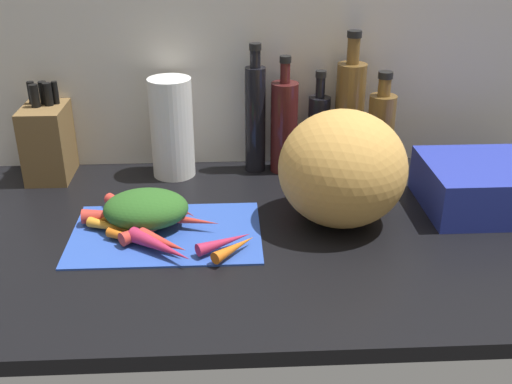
% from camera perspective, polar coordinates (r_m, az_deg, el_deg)
% --- Properties ---
extents(ground_plane, '(1.70, 0.80, 0.03)m').
position_cam_1_polar(ground_plane, '(1.31, -4.55, -4.03)').
color(ground_plane, black).
extents(wall_back, '(1.70, 0.03, 0.60)m').
position_cam_1_polar(wall_back, '(1.56, -4.67, 13.20)').
color(wall_back, silver).
rests_on(wall_back, ground_plane).
extents(cutting_board, '(0.39, 0.26, 0.01)m').
position_cam_1_polar(cutting_board, '(1.29, -8.35, -3.76)').
color(cutting_board, '#2D51B7').
rests_on(cutting_board, ground_plane).
extents(carrot_0, '(0.12, 0.09, 0.02)m').
position_cam_1_polar(carrot_0, '(1.25, -11.31, -4.35)').
color(carrot_0, orange).
rests_on(carrot_0, cutting_board).
extents(carrot_1, '(0.09, 0.09, 0.02)m').
position_cam_1_polar(carrot_1, '(1.20, -2.00, -5.19)').
color(carrot_1, orange).
rests_on(carrot_1, cutting_board).
extents(carrot_2, '(0.15, 0.13, 0.03)m').
position_cam_1_polar(carrot_2, '(1.28, -9.15, -3.12)').
color(carrot_2, red).
rests_on(carrot_2, cutting_board).
extents(carrot_3, '(0.14, 0.05, 0.02)m').
position_cam_1_polar(carrot_3, '(1.33, -11.84, -2.50)').
color(carrot_3, orange).
rests_on(carrot_3, cutting_board).
extents(carrot_4, '(0.13, 0.08, 0.02)m').
position_cam_1_polar(carrot_4, '(1.30, -12.88, -3.29)').
color(carrot_4, orange).
rests_on(carrot_4, cutting_board).
extents(carrot_5, '(0.11, 0.09, 0.03)m').
position_cam_1_polar(carrot_5, '(1.22, -8.64, -4.67)').
color(carrot_5, red).
rests_on(carrot_5, cutting_board).
extents(carrot_6, '(0.14, 0.13, 0.03)m').
position_cam_1_polar(carrot_6, '(1.36, -11.39, -1.60)').
color(carrot_6, red).
rests_on(carrot_6, cutting_board).
extents(carrot_7, '(0.17, 0.04, 0.03)m').
position_cam_1_polar(carrot_7, '(1.34, -12.37, -2.12)').
color(carrot_7, red).
rests_on(carrot_7, cutting_board).
extents(carrot_8, '(0.14, 0.13, 0.03)m').
position_cam_1_polar(carrot_8, '(1.21, -8.87, -5.03)').
color(carrot_8, '#B2264C').
rests_on(carrot_8, cutting_board).
extents(carrot_9, '(0.12, 0.08, 0.03)m').
position_cam_1_polar(carrot_9, '(1.21, -2.94, -4.66)').
color(carrot_9, '#B2264C').
rests_on(carrot_9, cutting_board).
extents(carrot_10, '(0.18, 0.08, 0.03)m').
position_cam_1_polar(carrot_10, '(1.30, -7.19, -2.49)').
color(carrot_10, red).
rests_on(carrot_10, cutting_board).
extents(carrot_11, '(0.11, 0.12, 0.02)m').
position_cam_1_polar(carrot_11, '(1.37, -7.56, -1.30)').
color(carrot_11, red).
rests_on(carrot_11, cutting_board).
extents(carrot_greens_pile, '(0.18, 0.14, 0.08)m').
position_cam_1_polar(carrot_greens_pile, '(1.31, -10.21, -1.55)').
color(carrot_greens_pile, '#2D6023').
rests_on(carrot_greens_pile, cutting_board).
extents(winter_squash, '(0.27, 0.27, 0.25)m').
position_cam_1_polar(winter_squash, '(1.29, 8.05, 2.17)').
color(winter_squash, gold).
rests_on(winter_squash, ground_plane).
extents(knife_block, '(0.10, 0.15, 0.24)m').
position_cam_1_polar(knife_block, '(1.60, -18.78, 4.58)').
color(knife_block, brown).
rests_on(knife_block, ground_plane).
extents(paper_towel_roll, '(0.11, 0.11, 0.25)m').
position_cam_1_polar(paper_towel_roll, '(1.53, -7.84, 5.93)').
color(paper_towel_roll, white).
rests_on(paper_towel_roll, ground_plane).
extents(bottle_0, '(0.05, 0.05, 0.33)m').
position_cam_1_polar(bottle_0, '(1.54, -0.07, 7.00)').
color(bottle_0, black).
rests_on(bottle_0, ground_plane).
extents(bottle_1, '(0.07, 0.07, 0.30)m').
position_cam_1_polar(bottle_1, '(1.55, 2.63, 6.20)').
color(bottle_1, '#471919').
rests_on(bottle_1, ground_plane).
extents(bottle_2, '(0.06, 0.06, 0.26)m').
position_cam_1_polar(bottle_2, '(1.57, 5.83, 5.72)').
color(bottle_2, black).
rests_on(bottle_2, ground_plane).
extents(bottle_3, '(0.07, 0.07, 0.35)m').
position_cam_1_polar(bottle_3, '(1.57, 8.66, 7.17)').
color(bottle_3, brown).
rests_on(bottle_3, ground_plane).
extents(bottle_4, '(0.07, 0.07, 0.26)m').
position_cam_1_polar(bottle_4, '(1.55, 11.49, 5.43)').
color(bottle_4, brown).
rests_on(bottle_4, ground_plane).
extents(dish_rack, '(0.28, 0.24, 0.11)m').
position_cam_1_polar(dish_rack, '(1.47, 20.63, 0.55)').
color(dish_rack, '#2838AD').
rests_on(dish_rack, ground_plane).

